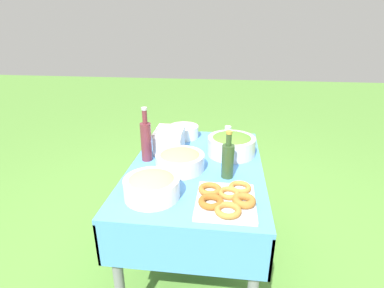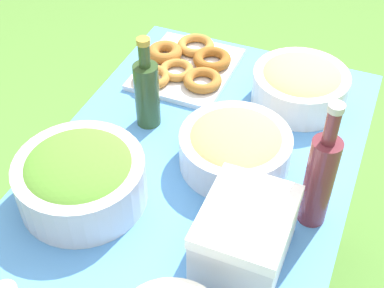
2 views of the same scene
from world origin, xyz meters
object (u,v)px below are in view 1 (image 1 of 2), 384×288
object	(u,v)px
donut_platter	(226,199)
pasta_bowl	(152,185)
plate_stack	(184,132)
olive_oil_bottle	(228,159)
wine_bottle	(146,140)
cooler_box	(170,140)
bread_bowl	(180,160)
salad_bowl	(231,144)

from	to	relation	value
donut_platter	pasta_bowl	bearing A→B (deg)	87.59
plate_stack	pasta_bowl	bearing A→B (deg)	177.81
olive_oil_bottle	wine_bottle	size ratio (longest dim) A/B	0.80
pasta_bowl	wine_bottle	distance (m)	0.42
pasta_bowl	donut_platter	xyz separation A→B (m)	(-0.01, -0.35, -0.04)
wine_bottle	olive_oil_bottle	bearing A→B (deg)	-108.16
pasta_bowl	donut_platter	bearing A→B (deg)	-92.41
olive_oil_bottle	cooler_box	distance (m)	0.49
bread_bowl	cooler_box	world-z (taller)	cooler_box
donut_platter	wine_bottle	bearing A→B (deg)	49.29
plate_stack	bread_bowl	distance (m)	0.51
pasta_bowl	wine_bottle	world-z (taller)	wine_bottle
donut_platter	wine_bottle	size ratio (longest dim) A/B	1.09
plate_stack	bread_bowl	xyz separation A→B (m)	(-0.51, -0.05, 0.01)
salad_bowl	plate_stack	bearing A→B (deg)	52.10
donut_platter	plate_stack	distance (m)	0.88
pasta_bowl	bread_bowl	world-z (taller)	pasta_bowl
salad_bowl	pasta_bowl	bearing A→B (deg)	145.64
salad_bowl	plate_stack	xyz separation A→B (m)	(0.26, 0.34, -0.03)
plate_stack	donut_platter	bearing A→B (deg)	-158.85
wine_bottle	bread_bowl	bearing A→B (deg)	-114.17
bread_bowl	pasta_bowl	bearing A→B (deg)	164.12
salad_bowl	bread_bowl	world-z (taller)	salad_bowl
donut_platter	cooler_box	bearing A→B (deg)	33.13
pasta_bowl	plate_stack	bearing A→B (deg)	-2.19
plate_stack	cooler_box	world-z (taller)	cooler_box
plate_stack	olive_oil_bottle	bearing A→B (deg)	-150.62
pasta_bowl	olive_oil_bottle	xyz separation A→B (m)	(0.24, -0.35, 0.04)
plate_stack	cooler_box	xyz separation A→B (m)	(-0.25, 0.05, 0.03)
bread_bowl	plate_stack	bearing A→B (deg)	6.17
olive_oil_bottle	bread_bowl	size ratio (longest dim) A/B	0.95
pasta_bowl	olive_oil_bottle	size ratio (longest dim) A/B	1.01
plate_stack	olive_oil_bottle	size ratio (longest dim) A/B	0.81
olive_oil_bottle	cooler_box	world-z (taller)	olive_oil_bottle
donut_platter	bread_bowl	distance (m)	0.41
salad_bowl	bread_bowl	xyz separation A→B (m)	(-0.24, 0.28, -0.01)
donut_platter	cooler_box	xyz separation A→B (m)	(0.57, 0.37, 0.05)
olive_oil_bottle	wine_bottle	xyz separation A→B (m)	(0.16, 0.48, 0.03)
wine_bottle	bread_bowl	size ratio (longest dim) A/B	1.19
wine_bottle	pasta_bowl	bearing A→B (deg)	-161.81
pasta_bowl	bread_bowl	distance (m)	0.31
pasta_bowl	bread_bowl	xyz separation A→B (m)	(0.30, -0.09, -0.00)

